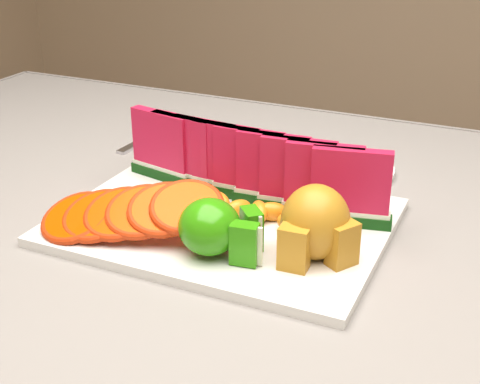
# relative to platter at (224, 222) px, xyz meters

# --- Properties ---
(table) EXTENTS (1.40, 0.90, 0.75)m
(table) POSITION_rel_platter_xyz_m (0.01, -0.01, -0.11)
(table) COLOR #523221
(table) RESTS_ON ground
(tablecloth) EXTENTS (1.53, 1.03, 0.20)m
(tablecloth) POSITION_rel_platter_xyz_m (0.01, -0.01, -0.05)
(tablecloth) COLOR gray
(tablecloth) RESTS_ON table
(platter) EXTENTS (0.40, 0.30, 0.01)m
(platter) POSITION_rel_platter_xyz_m (0.00, 0.00, 0.00)
(platter) COLOR silver
(platter) RESTS_ON tablecloth
(apple_cluster) EXTENTS (0.11, 0.09, 0.07)m
(apple_cluster) POSITION_rel_platter_xyz_m (0.03, -0.09, 0.04)
(apple_cluster) COLOR #177F13
(apple_cluster) RESTS_ON platter
(pear_cluster) EXTENTS (0.10, 0.10, 0.09)m
(pear_cluster) POSITION_rel_platter_xyz_m (0.13, -0.04, 0.04)
(pear_cluster) COLOR olive
(pear_cluster) RESTS_ON platter
(side_plate) EXTENTS (0.20, 0.20, 0.01)m
(side_plate) POSITION_rel_platter_xyz_m (0.07, 0.23, -0.00)
(side_plate) COLOR silver
(side_plate) RESTS_ON tablecloth
(fork) EXTENTS (0.03, 0.20, 0.00)m
(fork) POSITION_rel_platter_xyz_m (-0.25, 0.25, -0.00)
(fork) COLOR silver
(fork) RESTS_ON tablecloth
(watermelon_row) EXTENTS (0.39, 0.07, 0.10)m
(watermelon_row) POSITION_rel_platter_xyz_m (0.01, 0.06, 0.05)
(watermelon_row) COLOR #0A3D12
(watermelon_row) RESTS_ON platter
(orange_fan_front) EXTENTS (0.24, 0.15, 0.06)m
(orange_fan_front) POSITION_rel_platter_xyz_m (-0.08, -0.08, 0.03)
(orange_fan_front) COLOR orange
(orange_fan_front) RESTS_ON platter
(orange_fan_back) EXTENTS (0.23, 0.10, 0.04)m
(orange_fan_back) POSITION_rel_platter_xyz_m (-0.05, 0.12, 0.02)
(orange_fan_back) COLOR orange
(orange_fan_back) RESTS_ON platter
(tangerine_segments) EXTENTS (0.20, 0.06, 0.02)m
(tangerine_segments) POSITION_rel_platter_xyz_m (0.01, 0.02, 0.02)
(tangerine_segments) COLOR orange
(tangerine_segments) RESTS_ON platter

